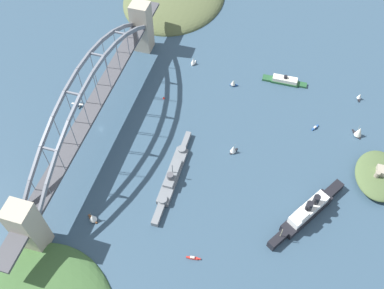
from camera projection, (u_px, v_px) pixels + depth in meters
The scene contains 16 objects.
ground_plane at pixel (101, 129), 353.58m from camera, with size 1400.00×1400.00×0.00m, color #334C60.
harbor_arch_bridge at pixel (94, 106), 331.32m from camera, with size 274.06×16.66×66.31m.
ocean_liner at pixel (308, 212), 300.89m from camera, with size 67.15×46.61×21.06m.
naval_cruiser at pixel (172, 176), 322.23m from camera, with size 85.67×9.40×17.31m.
harbor_ferry_steamer at pixel (284, 80), 383.55m from camera, with size 8.40×40.06×7.92m.
fort_island_mid_harbor at pixel (379, 175), 320.85m from camera, with size 46.79×35.94×13.74m.
seaplane_taxiing_near_bridge at pixel (78, 104), 366.84m from camera, with size 8.15×10.13×4.99m.
small_boat_1 at pixel (233, 149), 335.84m from camera, with size 7.88×6.25×9.26m.
small_boat_2 at pixel (193, 258), 286.19m from camera, with size 2.57×9.89×2.40m.
small_boat_3 at pixel (93, 218), 300.35m from camera, with size 7.02×8.99×9.08m.
small_boat_4 at pixel (359, 132), 344.95m from camera, with size 9.73×8.95×11.38m.
small_boat_5 at pixel (359, 96), 370.55m from camera, with size 6.49×4.21×7.19m.
small_boat_6 at pixel (315, 128), 353.14m from camera, with size 7.35×5.36×2.26m.
small_boat_7 at pixel (193, 61), 396.68m from camera, with size 7.65×5.09×7.86m.
small_boat_8 at pixel (233, 83), 380.14m from camera, with size 4.86×7.22×7.65m.
channel_marker_buoy at pixel (164, 97), 372.88m from camera, with size 2.20×2.20×2.75m.
Camera 1 is at (189.98, 135.45, 276.74)m, focal length 39.71 mm.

